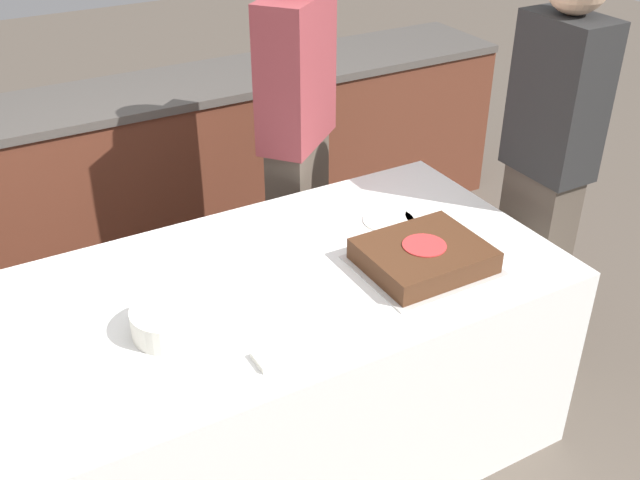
# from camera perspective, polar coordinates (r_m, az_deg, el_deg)

# --- Properties ---
(ground_plane) EXTENTS (14.00, 14.00, 0.00)m
(ground_plane) POSITION_cam_1_polar(r_m,az_deg,el_deg) (2.96, -5.31, -16.26)
(ground_plane) COLOR brown
(back_counter) EXTENTS (4.40, 0.58, 0.92)m
(back_counter) POSITION_cam_1_polar(r_m,az_deg,el_deg) (3.92, -15.48, 4.11)
(back_counter) COLOR #5B2D1E
(back_counter) RESTS_ON ground_plane
(dining_table) EXTENTS (2.19, 1.02, 0.78)m
(dining_table) POSITION_cam_1_polar(r_m,az_deg,el_deg) (2.68, -5.72, -10.63)
(dining_table) COLOR silver
(dining_table) RESTS_ON ground_plane
(cake) EXTENTS (0.44, 0.38, 0.08)m
(cake) POSITION_cam_1_polar(r_m,az_deg,el_deg) (2.55, 7.89, -1.21)
(cake) COLOR #B7B2AD
(cake) RESTS_ON dining_table
(plate_stack) EXTENTS (0.24, 0.24, 0.09)m
(plate_stack) POSITION_cam_1_polar(r_m,az_deg,el_deg) (2.27, -11.30, -6.00)
(plate_stack) COLOR white
(plate_stack) RESTS_ON dining_table
(side_plate_near_cake) EXTENTS (0.19, 0.19, 0.00)m
(side_plate_near_cake) POSITION_cam_1_polar(r_m,az_deg,el_deg) (2.82, 5.24, 1.52)
(side_plate_near_cake) COLOR white
(side_plate_near_cake) RESTS_ON dining_table
(side_plate_right_edge) EXTENTS (0.19, 0.19, 0.00)m
(side_plate_right_edge) POSITION_cam_1_polar(r_m,az_deg,el_deg) (2.87, 8.43, 1.80)
(side_plate_right_edge) COLOR white
(side_plate_right_edge) RESTS_ON dining_table
(utensil_pile) EXTENTS (0.14, 0.09, 0.02)m
(utensil_pile) POSITION_cam_1_polar(r_m,az_deg,el_deg) (2.16, -3.13, -8.76)
(utensil_pile) COLOR white
(utensil_pile) RESTS_ON dining_table
(person_cutting_cake) EXTENTS (0.44, 0.41, 1.71)m
(person_cutting_cake) POSITION_cam_1_polar(r_m,az_deg,el_deg) (3.19, -1.74, 7.51)
(person_cutting_cake) COLOR #4C4238
(person_cutting_cake) RESTS_ON ground_plane
(person_seated_right) EXTENTS (0.22, 0.33, 1.72)m
(person_seated_right) POSITION_cam_1_polar(r_m,az_deg,el_deg) (3.05, 16.89, 5.43)
(person_seated_right) COLOR #4C4238
(person_seated_right) RESTS_ON ground_plane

